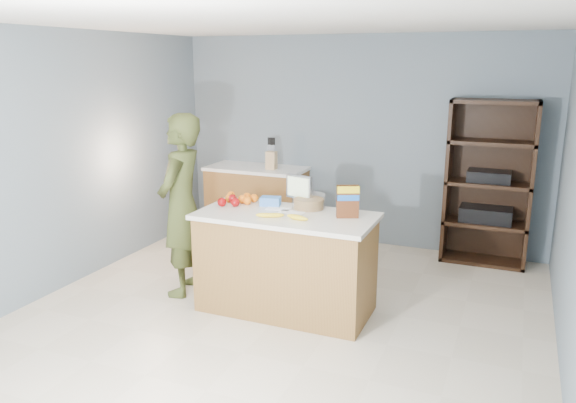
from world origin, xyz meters
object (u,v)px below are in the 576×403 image
at_px(shelving_unit, 488,186).
at_px(cereal_box, 348,199).
at_px(person, 182,205).
at_px(tv, 299,188).
at_px(counter_peninsula, 286,266).

height_order(shelving_unit, cereal_box, shelving_unit).
xyz_separation_m(person, tv, (1.06, 0.33, 0.19)).
relative_size(counter_peninsula, cereal_box, 5.60).
relative_size(counter_peninsula, person, 0.90).
distance_m(person, tv, 1.13).
bearing_deg(cereal_box, person, -176.65).
xyz_separation_m(shelving_unit, tv, (-1.56, -1.72, 0.19)).
distance_m(shelving_unit, cereal_box, 2.21).
height_order(tv, cereal_box, tv).
bearing_deg(shelving_unit, person, -142.03).
bearing_deg(tv, cereal_box, -23.55).
distance_m(counter_peninsula, person, 1.16).
bearing_deg(person, counter_peninsula, 80.96).
height_order(person, tv, person).
distance_m(counter_peninsula, cereal_box, 0.84).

